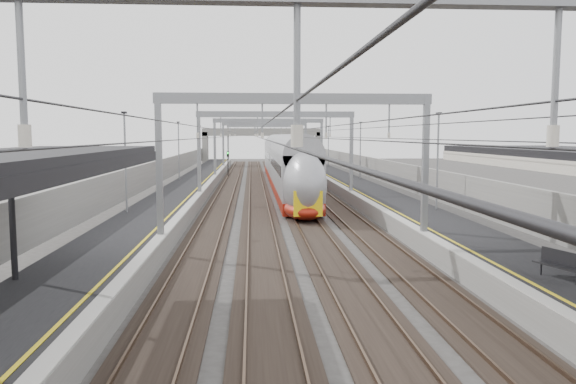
{
  "coord_description": "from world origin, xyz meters",
  "views": [
    {
      "loc": [
        -2.02,
        -4.36,
        5.66
      ],
      "look_at": [
        0.0,
        26.56,
        2.51
      ],
      "focal_mm": 35.0,
      "sensor_mm": 36.0,
      "label": 1
    }
  ],
  "objects": [
    {
      "name": "platform_left",
      "position": [
        -8.0,
        45.0,
        0.5
      ],
      "size": [
        4.0,
        120.0,
        1.0
      ],
      "primitive_type": "cube",
      "color": "black",
      "rests_on": "ground"
    },
    {
      "name": "platform_right",
      "position": [
        8.0,
        45.0,
        0.5
      ],
      "size": [
        4.0,
        120.0,
        1.0
      ],
      "primitive_type": "cube",
      "color": "black",
      "rests_on": "ground"
    },
    {
      "name": "tracks",
      "position": [
        0.0,
        45.0,
        0.05
      ],
      "size": [
        11.4,
        140.0,
        0.2
      ],
      "color": "black",
      "rests_on": "ground"
    },
    {
      "name": "overhead_line",
      "position": [
        0.0,
        51.62,
        6.14
      ],
      "size": [
        13.0,
        140.0,
        6.6
      ],
      "color": "gray",
      "rests_on": "platform_left"
    },
    {
      "name": "overbridge",
      "position": [
        0.0,
        100.0,
        5.31
      ],
      "size": [
        22.0,
        2.2,
        6.9
      ],
      "color": "slate",
      "rests_on": "ground"
    },
    {
      "name": "wall_left",
      "position": [
        -11.2,
        45.0,
        1.6
      ],
      "size": [
        0.3,
        120.0,
        3.2
      ],
      "primitive_type": "cube",
      "color": "slate",
      "rests_on": "ground"
    },
    {
      "name": "wall_right",
      "position": [
        11.2,
        45.0,
        1.6
      ],
      "size": [
        0.3,
        120.0,
        3.2
      ],
      "primitive_type": "cube",
      "color": "slate",
      "rests_on": "ground"
    },
    {
      "name": "train",
      "position": [
        1.5,
        54.9,
        2.24
      ],
      "size": [
        2.91,
        52.95,
        4.59
      ],
      "color": "#9D1C0E",
      "rests_on": "ground"
    },
    {
      "name": "bench",
      "position": [
        7.98,
        12.85,
        1.56
      ],
      "size": [
        1.02,
        1.84,
        0.92
      ],
      "color": "black",
      "rests_on": "platform_right"
    },
    {
      "name": "signal_green",
      "position": [
        -5.2,
        71.93,
        2.42
      ],
      "size": [
        0.32,
        0.32,
        3.48
      ],
      "color": "black",
      "rests_on": "ground"
    },
    {
      "name": "signal_red_near",
      "position": [
        3.2,
        72.63,
        2.42
      ],
      "size": [
        0.32,
        0.32,
        3.48
      ],
      "color": "black",
      "rests_on": "ground"
    },
    {
      "name": "signal_red_far",
      "position": [
        5.4,
        69.49,
        2.42
      ],
      "size": [
        0.32,
        0.32,
        3.48
      ],
      "color": "black",
      "rests_on": "ground"
    }
  ]
}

